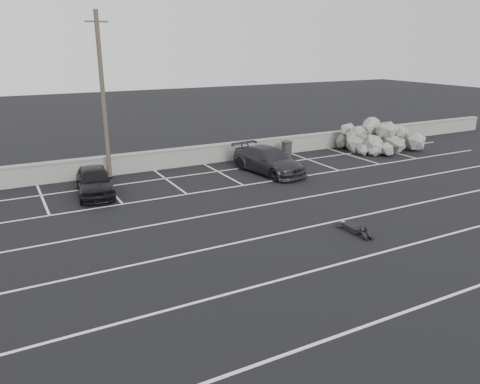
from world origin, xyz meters
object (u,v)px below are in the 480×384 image
car_left (94,181)px  trash_bin (287,150)px  utility_pole (103,98)px  riprap_pile (384,142)px  person (351,225)px  car_right (269,160)px

car_left → trash_bin: (11.78, 1.87, -0.13)m
utility_pole → trash_bin: utility_pole is taller
riprap_pile → person: 14.61m
riprap_pile → car_left: bearing=-177.9°
trash_bin → person: trash_bin is taller
car_left → person: (7.52, -8.91, -0.45)m
person → utility_pole: bearing=123.1°
trash_bin → person: bearing=-111.6°
car_left → utility_pole: utility_pole is taller
car_right → utility_pole: (-7.88, 2.72, 3.46)m
person → riprap_pile: bearing=44.6°
car_left → riprap_pile: riprap_pile is taller
riprap_pile → car_right: bearing=-173.0°
person → car_right: bearing=83.1°
car_right → riprap_pile: 9.52m
car_right → car_left: bearing=168.8°
car_right → riprap_pile: riprap_pile is taller
trash_bin → riprap_pile: (6.75, -1.18, 0.03)m
person → trash_bin: bearing=72.0°
utility_pole → riprap_pile: utility_pole is taller
car_left → utility_pole: bearing=69.0°
riprap_pile → person: size_ratio=2.54×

